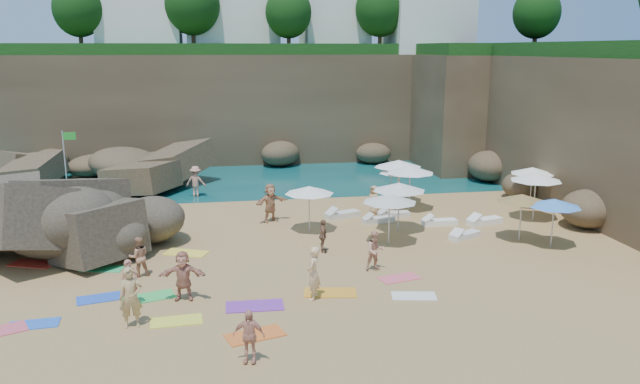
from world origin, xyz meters
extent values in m
plane|color=tan|center=(0.00, 0.00, 0.00)|extent=(120.00, 120.00, 0.00)
plane|color=#0C4751|center=(0.00, 30.00, 0.00)|extent=(120.00, 120.00, 0.00)
cube|color=brown|center=(2.00, 25.00, 4.00)|extent=(44.00, 8.00, 8.00)
cube|color=brown|center=(19.00, 8.00, 4.00)|extent=(8.00, 30.00, 8.00)
cube|color=brown|center=(17.00, 20.00, 4.00)|extent=(10.00, 12.00, 8.00)
cube|color=white|center=(-8.00, 26.00, 10.75)|extent=(6.00, 5.00, 5.50)
cube|color=white|center=(-1.00, 27.00, 11.25)|extent=(7.00, 6.00, 6.50)
cube|color=white|center=(7.00, 26.00, 10.50)|extent=(5.00, 5.00, 5.00)
cube|color=white|center=(14.00, 24.00, 11.00)|extent=(6.00, 6.00, 6.00)
sphere|color=#11380F|center=(-12.00, 24.00, 11.20)|extent=(3.60, 3.60, 3.60)
sphere|color=#11380F|center=(-4.00, 24.00, 11.60)|extent=(4.05, 4.05, 4.05)
sphere|color=#11380F|center=(3.00, 23.00, 11.04)|extent=(3.42, 3.42, 3.42)
sphere|color=#11380F|center=(10.00, 23.00, 11.36)|extent=(3.78, 3.78, 3.78)
sphere|color=#11380F|center=(19.00, 16.00, 10.80)|extent=(3.15, 3.15, 3.15)
cylinder|color=white|center=(-18.00, 30.00, 3.00)|extent=(0.10, 0.10, 6.00)
cylinder|color=white|center=(-16.50, 30.00, 3.00)|extent=(0.10, 0.10, 6.00)
cylinder|color=white|center=(-15.00, 30.00, 3.00)|extent=(0.10, 0.10, 6.00)
cylinder|color=silver|center=(-11.32, 12.98, 1.92)|extent=(0.08, 0.08, 3.84)
cube|color=green|center=(-10.95, 12.98, 3.53)|extent=(0.67, 0.15, 0.43)
cylinder|color=silver|center=(7.42, 6.50, 1.14)|extent=(0.07, 0.07, 2.28)
cone|color=white|center=(7.42, 6.50, 2.22)|extent=(2.56, 2.56, 0.39)
cylinder|color=silver|center=(7.51, 10.40, 0.90)|extent=(0.05, 0.05, 1.80)
cone|color=white|center=(7.51, 10.40, 1.76)|extent=(2.02, 2.02, 0.31)
cylinder|color=silver|center=(7.19, 7.62, 1.01)|extent=(0.06, 0.06, 2.03)
cone|color=white|center=(7.19, 7.62, 1.98)|extent=(2.27, 2.27, 0.35)
cylinder|color=silver|center=(7.30, 8.22, 1.14)|extent=(0.07, 0.07, 2.29)
cone|color=white|center=(7.30, 8.22, 2.23)|extent=(2.56, 2.56, 0.39)
cylinder|color=silver|center=(16.86, 4.77, 1.15)|extent=(0.07, 0.07, 2.30)
cone|color=silver|center=(16.86, 4.77, 2.25)|extent=(2.59, 2.59, 0.39)
cylinder|color=silver|center=(4.73, 0.93, 1.07)|extent=(0.06, 0.06, 2.14)
cone|color=silver|center=(4.73, 0.93, 2.09)|extent=(2.40, 2.40, 0.37)
cylinder|color=silver|center=(10.69, 0.48, 1.01)|extent=(0.06, 0.06, 2.02)
cone|color=#ED4E29|center=(10.69, 0.48, 1.97)|extent=(2.26, 2.26, 0.34)
cylinder|color=silver|center=(13.03, 3.62, 1.13)|extent=(0.07, 0.07, 2.27)
cone|color=white|center=(13.03, 3.62, 2.21)|extent=(2.54, 2.54, 0.39)
cylinder|color=silver|center=(14.15, 6.08, 1.04)|extent=(0.06, 0.06, 2.07)
cone|color=white|center=(14.15, 6.08, 2.02)|extent=(2.33, 2.33, 0.35)
cylinder|color=silver|center=(1.57, 3.44, 1.03)|extent=(0.06, 0.06, 2.07)
cone|color=white|center=(1.57, 3.44, 2.02)|extent=(2.32, 2.32, 0.35)
cylinder|color=silver|center=(11.64, -0.58, 1.01)|extent=(0.06, 0.06, 2.02)
cone|color=#4287E3|center=(11.64, -0.58, 1.97)|extent=(2.27, 2.27, 0.34)
cylinder|color=silver|center=(5.71, 2.77, 1.11)|extent=(0.06, 0.06, 2.22)
cone|color=white|center=(5.71, 2.77, 2.16)|extent=(2.49, 2.49, 0.38)
cube|color=silver|center=(3.61, 5.64, 0.14)|extent=(1.94, 1.21, 0.29)
cube|color=white|center=(10.28, 3.27, 0.14)|extent=(1.92, 1.07, 0.28)
cube|color=silver|center=(6.23, 5.31, 0.13)|extent=(1.67, 0.64, 0.26)
cube|color=silver|center=(5.19, 4.41, 0.13)|extent=(1.69, 0.85, 0.25)
cube|color=white|center=(8.02, 3.50, 0.13)|extent=(1.72, 0.61, 0.27)
cube|color=white|center=(8.41, 1.21, 0.13)|extent=(1.71, 1.25, 0.26)
cube|color=blue|center=(-8.49, -5.23, 0.01)|extent=(1.58, 0.88, 0.03)
cube|color=orange|center=(-1.69, -7.14, 0.02)|extent=(1.93, 1.35, 0.03)
cube|color=#38C556|center=(-5.14, -3.58, 0.02)|extent=(1.92, 1.35, 0.03)
cube|color=#E8EB3D|center=(-4.09, -5.72, 0.01)|extent=(1.67, 0.92, 0.03)
cube|color=white|center=(3.98, -5.00, 0.01)|extent=(1.66, 1.05, 0.03)
cube|color=purple|center=(-1.56, -4.95, 0.02)|extent=(1.96, 1.02, 0.03)
cube|color=red|center=(-10.08, 0.75, 0.02)|extent=(1.99, 1.48, 0.03)
cube|color=blue|center=(-6.76, -3.37, 0.01)|extent=(1.79, 1.18, 0.03)
cube|color=#E95A6F|center=(3.99, -3.23, 0.01)|extent=(1.68, 1.12, 0.03)
cube|color=orange|center=(1.15, -4.22, 0.02)|extent=(1.97, 1.22, 0.03)
cube|color=#36BF6A|center=(-7.21, -0.30, 0.01)|extent=(1.75, 1.15, 0.03)
cube|color=#FFE443|center=(-4.06, 1.12, 0.02)|extent=(2.01, 1.53, 0.03)
imported|color=tan|center=(-5.41, -5.89, 0.97)|extent=(0.76, 0.55, 1.94)
imported|color=tan|center=(-5.68, -1.34, 0.77)|extent=(0.88, 0.76, 1.55)
imported|color=tan|center=(-3.89, 11.60, 0.90)|extent=(1.25, 0.80, 1.80)
imported|color=#885F44|center=(1.67, 0.31, 0.72)|extent=(0.43, 0.87, 1.44)
imported|color=tan|center=(5.34, 5.98, 0.77)|extent=(0.78, 0.85, 1.53)
imported|color=tan|center=(-0.08, 5.49, 0.97)|extent=(1.84, 1.26, 1.94)
imported|color=#F2C189|center=(0.48, -4.65, 0.94)|extent=(0.69, 0.81, 1.89)
imported|color=tan|center=(-1.95, -8.77, 0.19)|extent=(1.25, 1.70, 0.37)
imported|color=tan|center=(-3.92, -3.99, 0.23)|extent=(1.81, 1.91, 0.46)
imported|color=#A96854|center=(-5.66, -4.20, 0.19)|extent=(0.69, 1.62, 0.38)
imported|color=tan|center=(3.30, -2.22, 0.29)|extent=(0.90, 1.60, 0.58)
camera|label=1|loc=(-2.64, -24.55, 8.45)|focal=35.00mm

